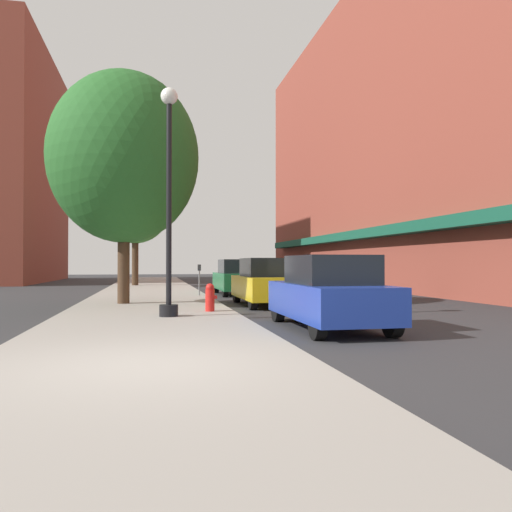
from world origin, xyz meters
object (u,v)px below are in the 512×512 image
fire_hydrant (210,297)px  parking_meter_near (199,276)px  lamppost (169,197)px  car_yellow (266,282)px  tree_mid (124,158)px  car_blue (329,293)px  tree_near (135,201)px  car_green (237,278)px

fire_hydrant → parking_meter_near: parking_meter_near is taller
lamppost → car_yellow: 5.95m
tree_mid → car_blue: (4.87, -6.96, -4.28)m
lamppost → fire_hydrant: 3.17m
parking_meter_near → tree_near: 12.14m
car_blue → fire_hydrant: bearing=122.2°
tree_near → tree_mid: bearing=-89.7°
fire_hydrant → parking_meter_near: 7.34m
car_blue → lamppost: bearing=145.4°
parking_meter_near → car_green: bearing=45.5°
lamppost → tree_near: bearing=94.3°
lamppost → tree_mid: bearing=106.5°
parking_meter_near → tree_mid: size_ratio=0.17×
parking_meter_near → car_yellow: bearing=-65.7°
car_blue → car_green: 12.82m
parking_meter_near → car_blue: car_blue is taller
car_green → tree_mid: bearing=-128.8°
tree_near → car_blue: bearing=-77.2°
car_yellow → car_green: 6.31m
parking_meter_near → tree_mid: (-2.92, -3.88, 4.14)m
tree_near → tree_mid: size_ratio=1.00×
car_blue → parking_meter_near: bearing=99.2°
car_blue → tree_near: bearing=101.9°
tree_near → car_blue: size_ratio=1.84×
parking_meter_near → car_yellow: 4.74m
parking_meter_near → tree_near: bearing=105.4°
lamppost → car_blue: size_ratio=1.37×
fire_hydrant → car_yellow: car_yellow is taller
lamppost → car_green: (3.50, 10.49, -2.39)m
parking_meter_near → car_yellow: (1.95, -4.32, -0.14)m
parking_meter_near → tree_mid: tree_mid is taller
tree_mid → lamppost: bearing=-73.5°
fire_hydrant → car_blue: (2.30, -3.52, 0.29)m
fire_hydrant → car_yellow: size_ratio=0.18×
lamppost → fire_hydrant: (1.20, 1.19, -2.68)m
tree_mid → car_green: (4.87, 5.86, -4.28)m
lamppost → car_green: lamppost is taller
parking_meter_near → lamppost: bearing=-100.3°
lamppost → tree_mid: tree_mid is taller
lamppost → tree_mid: 5.18m
lamppost → tree_near: (-1.45, 19.41, 2.16)m
tree_mid → car_blue: size_ratio=1.84×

